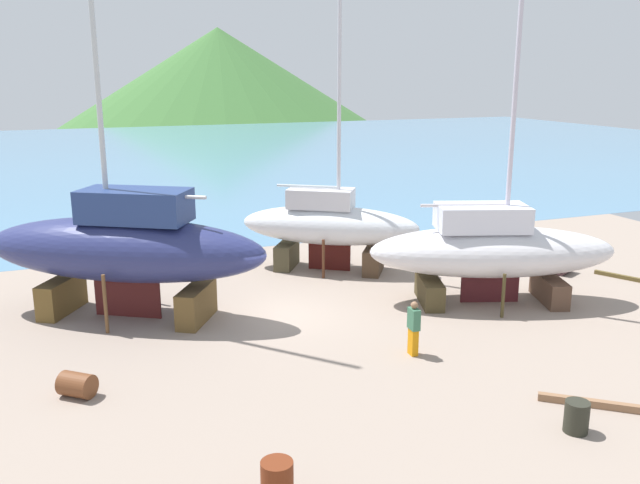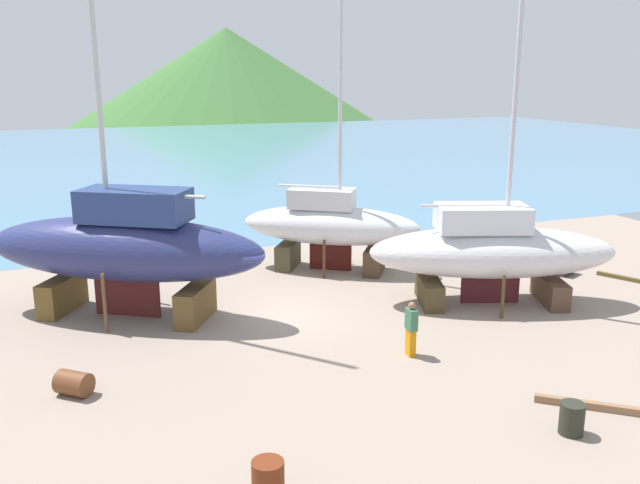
{
  "view_description": "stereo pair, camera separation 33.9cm",
  "coord_description": "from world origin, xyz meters",
  "px_view_note": "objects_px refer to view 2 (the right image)",
  "views": [
    {
      "loc": [
        -6.54,
        -21.09,
        8.25
      ],
      "look_at": [
        2.39,
        1.75,
        2.06
      ],
      "focal_mm": 37.9,
      "sensor_mm": 36.0,
      "label": 1
    },
    {
      "loc": [
        -6.22,
        -21.21,
        8.25
      ],
      "look_at": [
        2.39,
        1.75,
        2.06
      ],
      "focal_mm": 37.9,
      "sensor_mm": 36.0,
      "label": 2
    }
  ],
  "objects_px": {
    "sailboat_mid_port": "(491,250)",
    "barrel_tipped_center": "(566,267)",
    "sailboat_far_slipway": "(125,246)",
    "sailboat_small_center": "(330,224)",
    "barrel_by_slipway": "(268,483)",
    "worker": "(411,328)",
    "barrel_ochre": "(74,383)",
    "barrel_tar_black": "(572,419)"
  },
  "relations": [
    {
      "from": "worker",
      "to": "sailboat_far_slipway",
      "type": "bearing_deg",
      "value": 142.64
    },
    {
      "from": "worker",
      "to": "barrel_ochre",
      "type": "bearing_deg",
      "value": 178.17
    },
    {
      "from": "sailboat_small_center",
      "to": "worker",
      "type": "distance_m",
      "value": 9.37
    },
    {
      "from": "sailboat_small_center",
      "to": "barrel_tar_black",
      "type": "xyz_separation_m",
      "value": [
        0.37,
        -14.6,
        -1.61
      ]
    },
    {
      "from": "sailboat_far_slipway",
      "to": "worker",
      "type": "xyz_separation_m",
      "value": [
        7.56,
        -6.46,
        -1.63
      ]
    },
    {
      "from": "sailboat_mid_port",
      "to": "sailboat_far_slipway",
      "type": "height_order",
      "value": "sailboat_far_slipway"
    },
    {
      "from": "barrel_ochre",
      "to": "sailboat_mid_port",
      "type": "bearing_deg",
      "value": 9.42
    },
    {
      "from": "barrel_by_slipway",
      "to": "barrel_ochre",
      "type": "xyz_separation_m",
      "value": [
        -3.48,
        6.25,
        -0.14
      ]
    },
    {
      "from": "worker",
      "to": "sailboat_small_center",
      "type": "bearing_deg",
      "value": 86.86
    },
    {
      "from": "sailboat_small_center",
      "to": "barrel_by_slipway",
      "type": "xyz_separation_m",
      "value": [
        -7.03,
        -14.67,
        -1.53
      ]
    },
    {
      "from": "sailboat_far_slipway",
      "to": "barrel_tipped_center",
      "type": "height_order",
      "value": "sailboat_far_slipway"
    },
    {
      "from": "barrel_ochre",
      "to": "worker",
      "type": "bearing_deg",
      "value": -4.98
    },
    {
      "from": "worker",
      "to": "sailboat_mid_port",
      "type": "bearing_deg",
      "value": 36.3
    },
    {
      "from": "sailboat_mid_port",
      "to": "worker",
      "type": "relative_size",
      "value": 9.0
    },
    {
      "from": "sailboat_far_slipway",
      "to": "sailboat_small_center",
      "type": "xyz_separation_m",
      "value": [
        8.58,
        2.79,
        -0.51
      ]
    },
    {
      "from": "sailboat_far_slipway",
      "to": "sailboat_small_center",
      "type": "bearing_deg",
      "value": -130.43
    },
    {
      "from": "sailboat_mid_port",
      "to": "barrel_by_slipway",
      "type": "distance_m",
      "value": 14.02
    },
    {
      "from": "barrel_by_slipway",
      "to": "barrel_tar_black",
      "type": "height_order",
      "value": "barrel_by_slipway"
    },
    {
      "from": "worker",
      "to": "barrel_ochre",
      "type": "height_order",
      "value": "worker"
    },
    {
      "from": "barrel_ochre",
      "to": "barrel_tar_black",
      "type": "bearing_deg",
      "value": -29.59
    },
    {
      "from": "sailboat_far_slipway",
      "to": "worker",
      "type": "distance_m",
      "value": 10.08
    },
    {
      "from": "sailboat_mid_port",
      "to": "worker",
      "type": "height_order",
      "value": "sailboat_mid_port"
    },
    {
      "from": "sailboat_mid_port",
      "to": "sailboat_small_center",
      "type": "relative_size",
      "value": 1.09
    },
    {
      "from": "sailboat_small_center",
      "to": "worker",
      "type": "xyz_separation_m",
      "value": [
        -1.02,
        -9.25,
        -1.12
      ]
    },
    {
      "from": "sailboat_far_slipway",
      "to": "barrel_tipped_center",
      "type": "xyz_separation_m",
      "value": [
        17.58,
        -1.36,
        -2.17
      ]
    },
    {
      "from": "sailboat_far_slipway",
      "to": "barrel_by_slipway",
      "type": "xyz_separation_m",
      "value": [
        1.55,
        -11.88,
        -2.04
      ]
    },
    {
      "from": "worker",
      "to": "barrel_tar_black",
      "type": "relative_size",
      "value": 2.19
    },
    {
      "from": "barrel_tipped_center",
      "to": "sailboat_far_slipway",
      "type": "bearing_deg",
      "value": 175.59
    },
    {
      "from": "barrel_tipped_center",
      "to": "barrel_ochre",
      "type": "height_order",
      "value": "barrel_tipped_center"
    },
    {
      "from": "sailboat_small_center",
      "to": "barrel_tipped_center",
      "type": "relative_size",
      "value": 14.72
    },
    {
      "from": "sailboat_small_center",
      "to": "barrel_ochre",
      "type": "xyz_separation_m",
      "value": [
        -10.51,
        -8.42,
        -1.67
      ]
    },
    {
      "from": "sailboat_mid_port",
      "to": "barrel_tar_black",
      "type": "height_order",
      "value": "sailboat_mid_port"
    },
    {
      "from": "sailboat_small_center",
      "to": "barrel_by_slipway",
      "type": "bearing_deg",
      "value": -81.95
    },
    {
      "from": "barrel_tipped_center",
      "to": "barrel_by_slipway",
      "type": "bearing_deg",
      "value": -146.7
    },
    {
      "from": "barrel_by_slipway",
      "to": "barrel_ochre",
      "type": "relative_size",
      "value": 1.05
    },
    {
      "from": "sailboat_far_slipway",
      "to": "barrel_tipped_center",
      "type": "bearing_deg",
      "value": -152.83
    },
    {
      "from": "sailboat_mid_port",
      "to": "barrel_tipped_center",
      "type": "height_order",
      "value": "sailboat_mid_port"
    },
    {
      "from": "barrel_ochre",
      "to": "barrel_tipped_center",
      "type": "bearing_deg",
      "value": 12.38
    },
    {
      "from": "barrel_tipped_center",
      "to": "sailboat_mid_port",
      "type": "bearing_deg",
      "value": -159.64
    },
    {
      "from": "barrel_ochre",
      "to": "barrel_tar_black",
      "type": "distance_m",
      "value": 12.51
    },
    {
      "from": "worker",
      "to": "barrel_by_slipway",
      "type": "distance_m",
      "value": 8.1
    },
    {
      "from": "barrel_by_slipway",
      "to": "barrel_tipped_center",
      "type": "xyz_separation_m",
      "value": [
        16.03,
        10.53,
        -0.13
      ]
    }
  ]
}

